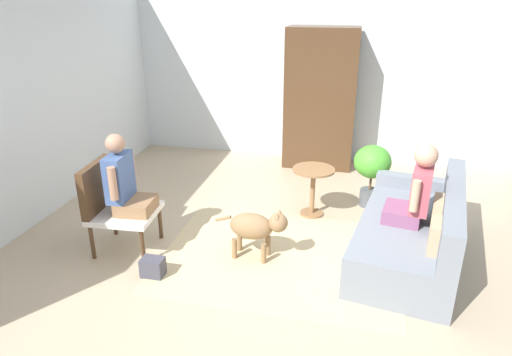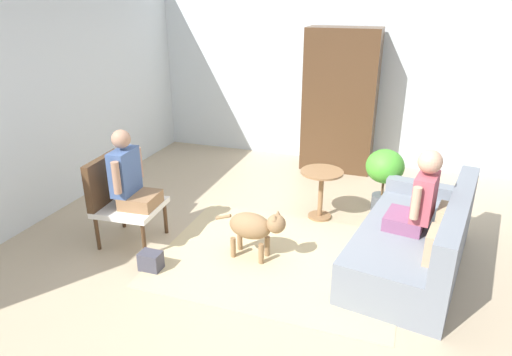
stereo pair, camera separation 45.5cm
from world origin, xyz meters
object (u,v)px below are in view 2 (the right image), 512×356
(person_on_couch, at_px, (419,198))
(dog, at_px, (254,227))
(round_end_table, at_px, (321,186))
(person_on_armchair, at_px, (129,176))
(handbag, at_px, (151,261))
(armchair, at_px, (118,195))
(potted_plant, at_px, (385,171))
(couch, at_px, (417,242))
(armoire_cabinet, at_px, (340,101))

(person_on_couch, distance_m, dog, 1.64)
(round_end_table, bearing_deg, person_on_armchair, -145.73)
(person_on_couch, relative_size, person_on_armchair, 0.99)
(person_on_couch, bearing_deg, handbag, -159.88)
(armchair, distance_m, potted_plant, 3.18)
(dog, distance_m, handbag, 1.10)
(person_on_armchair, relative_size, handbag, 3.85)
(person_on_couch, height_order, dog, person_on_couch)
(dog, bearing_deg, potted_plant, 53.50)
(person_on_couch, distance_m, person_on_armchair, 2.95)
(person_on_armchair, bearing_deg, dog, 4.65)
(couch, relative_size, dog, 2.68)
(armchair, xyz_separation_m, person_on_armchair, (0.17, 0.01, 0.24))
(round_end_table, xyz_separation_m, handbag, (-1.37, -1.69, -0.32))
(handbag, bearing_deg, person_on_armchair, 136.18)
(potted_plant, xyz_separation_m, handbag, (-2.07, -2.12, -0.45))
(armchair, bearing_deg, potted_plant, 32.10)
(couch, xyz_separation_m, armoire_cabinet, (-1.25, 2.61, 0.78))
(person_on_armchair, xyz_separation_m, potted_plant, (2.53, 1.68, -0.23))
(armchair, distance_m, person_on_couch, 3.13)
(potted_plant, bearing_deg, dog, -126.50)
(couch, distance_m, handbag, 2.67)
(armchair, relative_size, round_end_table, 1.56)
(round_end_table, distance_m, potted_plant, 0.83)
(couch, height_order, person_on_armchair, person_on_armchair)
(dog, bearing_deg, person_on_armchair, -175.35)
(armoire_cabinet, distance_m, handbag, 3.87)
(dog, bearing_deg, round_end_table, 67.92)
(armchair, height_order, handbag, armchair)
(armchair, distance_m, handbag, 0.88)
(couch, xyz_separation_m, handbag, (-2.50, -0.91, -0.19))
(potted_plant, xyz_separation_m, armoire_cabinet, (-0.82, 1.41, 0.52))
(person_on_couch, distance_m, potted_plant, 1.30)
(couch, bearing_deg, armoire_cabinet, 115.55)
(potted_plant, distance_m, armoire_cabinet, 1.71)
(person_on_couch, xyz_separation_m, armoire_cabinet, (-1.21, 2.63, 0.31))
(armchair, distance_m, armoire_cabinet, 3.66)
(person_on_armchair, bearing_deg, round_end_table, 34.27)
(person_on_couch, relative_size, dog, 1.06)
(person_on_couch, distance_m, round_end_table, 1.39)
(potted_plant, relative_size, handbag, 3.75)
(couch, relative_size, armchair, 2.17)
(round_end_table, relative_size, armoire_cabinet, 0.29)
(armoire_cabinet, bearing_deg, round_end_table, -86.33)
(dog, xyz_separation_m, potted_plant, (1.16, 1.56, 0.18))
(couch, distance_m, round_end_table, 1.38)
(potted_plant, bearing_deg, armchair, -147.90)
(dog, distance_m, armoire_cabinet, 3.08)
(dog, distance_m, potted_plant, 1.96)
(couch, height_order, armoire_cabinet, armoire_cabinet)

